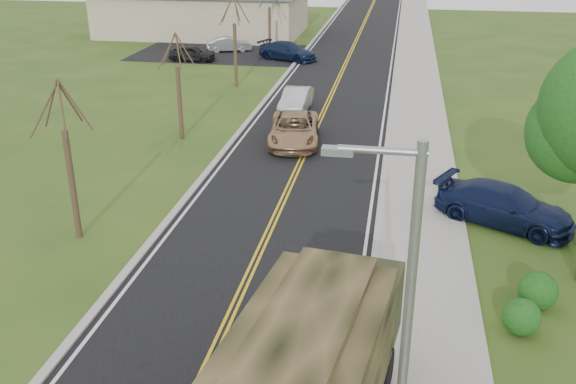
% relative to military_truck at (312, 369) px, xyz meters
% --- Properties ---
extents(road, '(8.00, 120.00, 0.01)m').
position_rel_military_truck_xyz_m(road, '(-3.17, 38.96, -2.24)').
color(road, black).
rests_on(road, ground).
extents(curb_right, '(0.30, 120.00, 0.12)m').
position_rel_military_truck_xyz_m(curb_right, '(0.98, 38.96, -2.18)').
color(curb_right, '#9E998E').
rests_on(curb_right, ground).
extents(sidewalk_right, '(3.20, 120.00, 0.10)m').
position_rel_military_truck_xyz_m(sidewalk_right, '(2.73, 38.96, -2.19)').
color(sidewalk_right, '#9E998E').
rests_on(sidewalk_right, ground).
extents(curb_left, '(0.30, 120.00, 0.10)m').
position_rel_military_truck_xyz_m(curb_left, '(-7.32, 38.96, -2.19)').
color(curb_left, '#9E998E').
rests_on(curb_left, ground).
extents(street_light, '(1.65, 0.22, 8.00)m').
position_rel_military_truck_xyz_m(street_light, '(1.73, -1.54, 2.19)').
color(street_light, gray).
rests_on(street_light, ground).
extents(bare_tree_a, '(1.93, 2.26, 6.08)m').
position_rel_military_truck_xyz_m(bare_tree_a, '(-10.17, 8.96, 0.38)').
color(bare_tree_a, '#38281C').
rests_on(bare_tree_a, ground).
extents(bare_tree_b, '(1.83, 2.14, 5.73)m').
position_rel_military_truck_xyz_m(bare_tree_b, '(-10.17, 20.96, 0.23)').
color(bare_tree_b, '#38281C').
rests_on(bare_tree_b, ground).
extents(bare_tree_c, '(2.04, 2.39, 6.42)m').
position_rel_military_truck_xyz_m(bare_tree_c, '(-10.17, 32.96, 0.53)').
color(bare_tree_c, '#38281C').
rests_on(bare_tree_c, ground).
extents(bare_tree_d, '(1.88, 2.20, 5.91)m').
position_rel_military_truck_xyz_m(bare_tree_d, '(-10.17, 44.96, 0.31)').
color(bare_tree_d, '#38281C').
rests_on(bare_tree_d, ground).
extents(commercial_building, '(25.50, 21.50, 5.65)m').
position_rel_military_truck_xyz_m(commercial_building, '(-19.15, 54.93, 0.44)').
color(commercial_building, tan).
rests_on(commercial_building, ground).
extents(military_truck, '(3.77, 8.14, 3.91)m').
position_rel_military_truck_xyz_m(military_truck, '(0.00, 0.00, 0.00)').
color(military_truck, black).
rests_on(military_truck, ground).
extents(suv_champagne, '(3.25, 5.84, 1.55)m').
position_rel_military_truck_xyz_m(suv_champagne, '(-3.98, 21.26, -1.47)').
color(suv_champagne, tan).
rests_on(suv_champagne, ground).
extents(sedan_silver, '(1.65, 4.43, 1.45)m').
position_rel_military_truck_xyz_m(sedan_silver, '(-4.88, 27.28, -1.52)').
color(sedan_silver, silver).
rests_on(sedan_silver, ground).
extents(pickup_navy, '(5.77, 4.40, 1.56)m').
position_rel_military_truck_xyz_m(pickup_navy, '(5.77, 12.93, -1.46)').
color(pickup_navy, '#10193B').
rests_on(pickup_navy, ground).
extents(lot_car_dark, '(3.88, 1.59, 1.32)m').
position_rel_military_truck_xyz_m(lot_car_dark, '(-16.02, 40.96, -1.58)').
color(lot_car_dark, black).
rests_on(lot_car_dark, ground).
extents(lot_car_silver, '(4.21, 2.78, 1.31)m').
position_rel_military_truck_xyz_m(lot_car_silver, '(-14.08, 45.70, -1.59)').
color(lot_car_silver, '#A8A8AC').
rests_on(lot_car_silver, ground).
extents(lot_car_navy, '(5.62, 4.00, 1.51)m').
position_rel_military_truck_xyz_m(lot_car_navy, '(-8.17, 42.89, -1.49)').
color(lot_car_navy, '#0F1B3A').
rests_on(lot_car_navy, ground).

